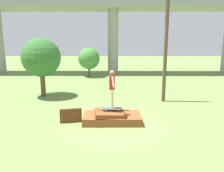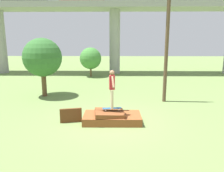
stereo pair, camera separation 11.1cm
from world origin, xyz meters
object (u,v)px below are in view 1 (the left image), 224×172
object	(u,v)px
skater	(112,86)
tree_behind_left	(41,58)
skateboard	(112,108)
utility_pole	(166,43)
tree_behind_right	(89,58)

from	to	relation	value
skater	tree_behind_left	world-z (taller)	tree_behind_left
skateboard	skater	bearing A→B (deg)	180.00
skater	tree_behind_left	bearing A→B (deg)	134.47
utility_pole	skateboard	bearing A→B (deg)	-131.52
skateboard	skater	xyz separation A→B (m)	(-0.00, 0.00, 0.96)
tree_behind_left	tree_behind_right	size ratio (longest dim) A/B	1.29
tree_behind_left	tree_behind_right	bearing A→B (deg)	74.68
tree_behind_right	utility_pole	bearing A→B (deg)	-58.88
tree_behind_right	tree_behind_left	bearing A→B (deg)	-105.32
skater	tree_behind_right	distance (m)	12.26
skateboard	tree_behind_left	bearing A→B (deg)	134.47
utility_pole	tree_behind_right	distance (m)	10.29
utility_pole	tree_behind_right	size ratio (longest dim) A/B	2.28
utility_pole	tree_behind_right	bearing A→B (deg)	121.12
skateboard	utility_pole	size ratio (longest dim) A/B	0.13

